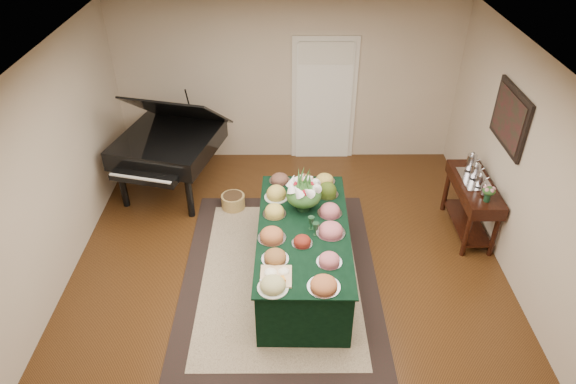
{
  "coord_description": "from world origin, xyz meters",
  "views": [
    {
      "loc": [
        -0.03,
        -4.8,
        4.54
      ],
      "look_at": [
        0.0,
        0.3,
        1.05
      ],
      "focal_mm": 32.0,
      "sensor_mm": 36.0,
      "label": 1
    }
  ],
  "objects_px": {
    "floral_centerpiece": "(304,191)",
    "grand_piano": "(168,143)",
    "buffet_table": "(303,253)",
    "mahogany_sideboard": "(473,194)"
  },
  "relations": [
    {
      "from": "buffet_table",
      "to": "floral_centerpiece",
      "type": "xyz_separation_m",
      "value": [
        0.01,
        0.4,
        0.65
      ]
    },
    {
      "from": "buffet_table",
      "to": "floral_centerpiece",
      "type": "distance_m",
      "value": 0.76
    },
    {
      "from": "buffet_table",
      "to": "mahogany_sideboard",
      "type": "bearing_deg",
      "value": 21.81
    },
    {
      "from": "buffet_table",
      "to": "mahogany_sideboard",
      "type": "xyz_separation_m",
      "value": [
        2.31,
        0.93,
        0.23
      ]
    },
    {
      "from": "floral_centerpiece",
      "to": "mahogany_sideboard",
      "type": "xyz_separation_m",
      "value": [
        2.3,
        0.53,
        -0.42
      ]
    },
    {
      "from": "grand_piano",
      "to": "mahogany_sideboard",
      "type": "relative_size",
      "value": 1.55
    },
    {
      "from": "mahogany_sideboard",
      "to": "buffet_table",
      "type": "bearing_deg",
      "value": -158.19
    },
    {
      "from": "buffet_table",
      "to": "grand_piano",
      "type": "xyz_separation_m",
      "value": [
        -1.95,
        1.97,
        0.44
      ]
    },
    {
      "from": "buffet_table",
      "to": "grand_piano",
      "type": "distance_m",
      "value": 2.81
    },
    {
      "from": "floral_centerpiece",
      "to": "grand_piano",
      "type": "xyz_separation_m",
      "value": [
        -1.96,
        1.57,
        -0.21
      ]
    }
  ]
}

